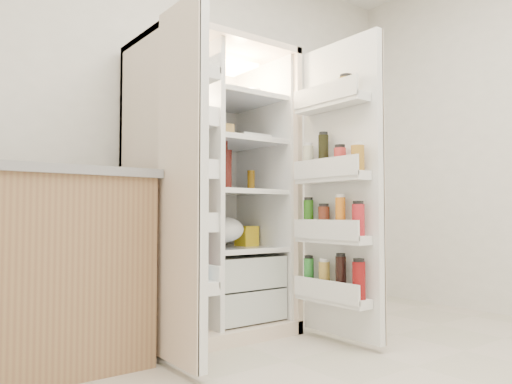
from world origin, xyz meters
TOP-DOWN VIEW (x-y plane):
  - wall_back at (0.00, 2.00)m, footprint 4.00×0.02m
  - refrigerator at (-0.00, 1.65)m, footprint 0.92×0.70m
  - freezer_door at (-0.51, 1.05)m, footprint 0.15×0.40m
  - fridge_door at (0.47, 0.96)m, footprint 0.17×0.58m

SIDE VIEW (x-z plane):
  - refrigerator at x=0.00m, z-range -0.16..1.64m
  - fridge_door at x=0.47m, z-range 0.01..1.73m
  - freezer_door at x=-0.51m, z-range 0.03..1.75m
  - wall_back at x=0.00m, z-range 0.00..2.70m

